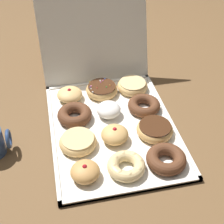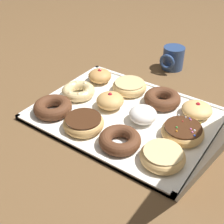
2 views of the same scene
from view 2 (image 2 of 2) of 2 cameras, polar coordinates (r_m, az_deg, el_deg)
ground_plane at (r=0.93m, az=2.42°, el=-0.86°), size 3.00×3.00×0.00m
donut_box at (r=0.92m, az=2.43°, el=-0.60°), size 0.41×0.53×0.01m
jelly_filled_donut_0 at (r=1.08m, az=-2.34°, el=6.92°), size 0.08×0.08×0.05m
cruller_donut_1 at (r=1.00m, az=-6.51°, el=3.99°), size 0.11×0.11×0.04m
chocolate_cake_ring_donut_2 at (r=0.93m, az=-11.25°, el=0.89°), size 0.12×0.12×0.04m
glazed_ring_donut_3 at (r=1.02m, az=3.36°, el=4.90°), size 0.12×0.12×0.04m
jelly_filled_donut_4 at (r=0.94m, az=-0.36°, el=2.20°), size 0.09×0.09×0.05m
chocolate_frosted_donut_5 at (r=0.86m, az=-5.44°, el=-2.07°), size 0.12×0.12×0.04m
chocolate_cake_ring_donut_6 at (r=0.97m, az=9.58°, el=2.53°), size 0.12×0.12×0.04m
powdered_filled_donut_7 at (r=0.88m, az=5.89°, el=-0.51°), size 0.08×0.08×0.05m
chocolate_cake_ring_donut_8 at (r=0.80m, az=1.51°, el=-5.36°), size 0.11×0.11×0.04m
jelly_filled_donut_9 at (r=0.94m, az=15.92°, el=0.45°), size 0.09×0.09×0.05m
sprinkle_donut_10 at (r=0.85m, az=13.47°, el=-3.47°), size 0.12×0.12×0.04m
glazed_ring_donut_11 at (r=0.76m, az=9.64°, el=-8.30°), size 0.12×0.12×0.03m
coffee_mug at (r=1.21m, az=11.55°, el=10.12°), size 0.10×0.08×0.09m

